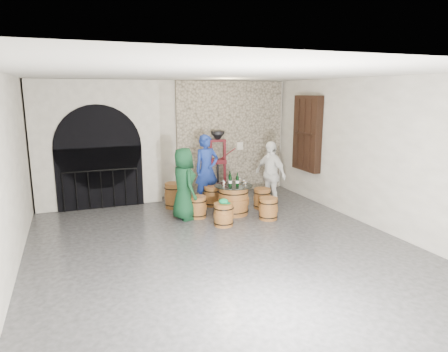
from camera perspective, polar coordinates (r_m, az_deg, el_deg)
name	(u,v)px	position (r m, az deg, el deg)	size (l,w,h in m)	color
ground	(221,246)	(7.76, -0.50, -9.93)	(8.00, 8.00, 0.00)	#2B2B2D
wall_back	(169,140)	(11.11, -7.86, 5.15)	(8.00, 8.00, 0.00)	beige
wall_front	(374,235)	(3.95, 20.65, -7.88)	(8.00, 8.00, 0.00)	beige
wall_left	(6,178)	(6.93, -28.74, -0.28)	(8.00, 8.00, 0.00)	beige
wall_right	(373,153)	(9.14, 20.50, 3.06)	(8.00, 8.00, 0.00)	beige
ceiling	(220,74)	(7.21, -0.55, 14.41)	(8.00, 8.00, 0.00)	beige
stone_facing_panel	(230,137)	(11.60, 0.93, 5.54)	(3.20, 0.12, 3.18)	#AEA18A
arched_opening	(98,145)	(10.58, -17.60, 4.27)	(3.10, 0.60, 3.19)	beige
shuttered_window	(307,134)	(10.94, 11.75, 5.96)	(0.23, 1.10, 2.00)	black
barrel_table	(233,200)	(9.59, 1.35, -3.43)	(0.92, 0.92, 0.71)	brown
barrel_stool_left	(197,207)	(9.37, -3.85, -4.44)	(0.45, 0.45, 0.51)	brown
barrel_stool_far	(212,196)	(10.31, -1.69, -2.90)	(0.45, 0.45, 0.51)	brown
barrel_stool_right	(262,198)	(10.14, 5.47, -3.20)	(0.45, 0.45, 0.51)	brown
barrel_stool_near_right	(268,209)	(9.28, 6.36, -4.65)	(0.45, 0.45, 0.51)	brown
barrel_stool_near_left	(224,215)	(8.78, -0.07, -5.54)	(0.45, 0.45, 0.51)	brown
green_cap	(224,201)	(8.70, -0.04, -3.65)	(0.25, 0.21, 0.11)	#0D8F4D
person_green	(184,184)	(9.16, -5.77, -1.12)	(0.81, 0.53, 1.66)	#10391F
person_blue	(207,170)	(10.36, -2.49, 0.91)	(0.66, 0.44, 1.82)	navy
person_white	(270,174)	(10.16, 6.61, 0.24)	(0.99, 0.41, 1.69)	white
wine_bottle_left	(230,181)	(9.39, 0.91, -0.67)	(0.08, 0.08, 0.32)	black
wine_bottle_center	(237,181)	(9.40, 1.93, -0.66)	(0.08, 0.08, 0.32)	black
wine_bottle_right	(230,179)	(9.57, 0.85, -0.44)	(0.08, 0.08, 0.32)	black
tasting_glass_a	(224,185)	(9.31, -0.04, -1.30)	(0.05, 0.05, 0.10)	#B26B22
tasting_glass_b	(244,182)	(9.67, 2.85, -0.82)	(0.05, 0.05, 0.10)	#B26B22
tasting_glass_c	(223,182)	(9.58, -0.08, -0.92)	(0.05, 0.05, 0.10)	#B26B22
tasting_glass_d	(240,180)	(9.85, 2.29, -0.58)	(0.05, 0.05, 0.10)	#B26B22
tasting_glass_e	(245,184)	(9.44, 3.08, -1.13)	(0.05, 0.05, 0.10)	#B26B22
tasting_glass_f	(224,184)	(9.47, 0.06, -1.08)	(0.05, 0.05, 0.10)	#B26B22
side_barrel	(174,195)	(10.20, -7.18, -2.77)	(0.48, 0.48, 0.64)	brown
corking_press	(218,159)	(11.14, -0.88, 2.51)	(0.77, 0.49, 1.83)	#520D15
control_box	(239,146)	(11.65, 2.22, 4.32)	(0.18, 0.10, 0.22)	silver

